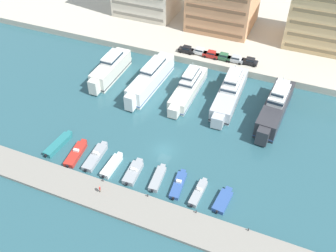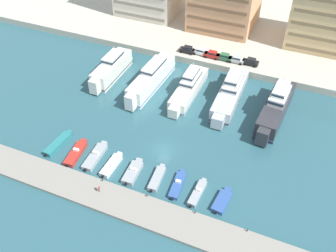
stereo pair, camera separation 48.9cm
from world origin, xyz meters
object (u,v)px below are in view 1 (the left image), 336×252
(yacht_charcoal_center, at_px, (275,107))
(car_silver_center, at_px, (236,59))
(yacht_silver_center_left, at_px, (230,92))
(motorboat_red_left, at_px, (76,154))
(yacht_ivory_far_left, at_px, (110,69))
(motorboat_teal_far_left, at_px, (58,144))
(motorboat_blue_mid_right, at_px, (178,185))
(yacht_ivory_mid_left, at_px, (188,87))
(car_red_mid_left, at_px, (211,54))
(motorboat_grey_mid_left, at_px, (95,157))
(motorboat_blue_far_right, at_px, (223,200))
(motorboat_grey_right, at_px, (198,193))
(yacht_white_left, at_px, (151,78))
(motorboat_grey_center, at_px, (133,172))
(pedestrian_near_edge, at_px, (100,188))
(car_black_center_right, at_px, (250,61))
(car_black_far_left, at_px, (186,49))
(car_green_center_left, at_px, (223,56))
(motorboat_white_center_left, at_px, (112,165))
(motorboat_grey_center_right, at_px, (158,178))
(car_white_left, at_px, (200,51))

(yacht_charcoal_center, bearing_deg, car_silver_center, 130.04)
(yacht_silver_center_left, distance_m, motorboat_red_left, 37.17)
(yacht_ivory_far_left, relative_size, motorboat_teal_far_left, 2.17)
(yacht_charcoal_center, distance_m, motorboat_blue_mid_right, 29.29)
(yacht_ivory_mid_left, distance_m, car_red_mid_left, 14.91)
(yacht_charcoal_center, relative_size, car_red_mid_left, 5.11)
(motorboat_grey_mid_left, bearing_deg, motorboat_blue_far_right, -1.32)
(yacht_ivory_mid_left, bearing_deg, motorboat_grey_right, -66.36)
(yacht_white_left, bearing_deg, yacht_charcoal_center, 0.64)
(motorboat_grey_center, relative_size, pedestrian_near_edge, 4.20)
(motorboat_teal_far_left, relative_size, car_black_center_right, 1.92)
(motorboat_blue_mid_right, height_order, car_black_far_left, car_black_far_left)
(yacht_ivory_mid_left, bearing_deg, motorboat_blue_mid_right, -73.47)
(car_black_far_left, distance_m, car_green_center_left, 10.07)
(motorboat_grey_center, height_order, car_green_center_left, car_green_center_left)
(car_black_center_right, bearing_deg, yacht_charcoal_center, -59.36)
(yacht_silver_center_left, xyz_separation_m, yacht_charcoal_center, (10.73, -2.08, 0.48))
(motorboat_white_center_left, height_order, car_black_center_right, car_black_center_right)
(car_black_far_left, relative_size, pedestrian_near_edge, 2.59)
(motorboat_grey_center_right, relative_size, car_green_center_left, 1.63)
(yacht_charcoal_center, xyz_separation_m, motorboat_red_left, (-33.81, -27.00, -2.19))
(yacht_silver_center_left, height_order, pedestrian_near_edge, yacht_silver_center_left)
(yacht_ivory_mid_left, height_order, motorboat_grey_right, yacht_ivory_mid_left)
(yacht_ivory_mid_left, relative_size, motorboat_grey_right, 2.85)
(motorboat_red_left, distance_m, car_black_far_left, 42.91)
(car_red_mid_left, bearing_deg, pedestrian_near_edge, -95.84)
(yacht_charcoal_center, bearing_deg, car_red_mid_left, 141.81)
(motorboat_grey_center, height_order, car_red_mid_left, car_red_mid_left)
(car_green_center_left, bearing_deg, yacht_charcoal_center, -43.57)
(yacht_silver_center_left, height_order, motorboat_grey_mid_left, yacht_silver_center_left)
(motorboat_white_center_left, bearing_deg, motorboat_grey_center_right, 2.89)
(car_red_mid_left, relative_size, car_black_center_right, 1.00)
(car_green_center_left, bearing_deg, yacht_ivory_far_left, -147.33)
(yacht_ivory_far_left, xyz_separation_m, motorboat_red_left, (6.90, -26.75, -1.87))
(yacht_charcoal_center, bearing_deg, motorboat_white_center_left, -133.49)
(yacht_white_left, xyz_separation_m, car_silver_center, (16.70, 15.82, 0.35))
(motorboat_blue_mid_right, height_order, motorboat_blue_far_right, motorboat_blue_mid_right)
(yacht_ivory_mid_left, distance_m, motorboat_teal_far_left, 32.32)
(yacht_white_left, bearing_deg, car_green_center_left, 49.51)
(car_red_mid_left, height_order, car_green_center_left, same)
(yacht_white_left, height_order, motorboat_blue_far_right, yacht_white_left)
(yacht_white_left, bearing_deg, car_white_left, 66.36)
(motorboat_grey_center, xyz_separation_m, car_silver_center, (8.14, 42.53, 2.26))
(yacht_silver_center_left, distance_m, yacht_charcoal_center, 10.94)
(car_black_center_right, bearing_deg, motorboat_blue_far_right, -82.56)
(yacht_charcoal_center, xyz_separation_m, motorboat_grey_center, (-21.15, -27.05, -2.16))
(car_white_left, height_order, car_silver_center, same)
(motorboat_grey_center_right, relative_size, car_white_left, 1.61)
(motorboat_red_left, height_order, motorboat_grey_right, motorboat_red_left)
(yacht_ivory_far_left, distance_m, yacht_charcoal_center, 40.71)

